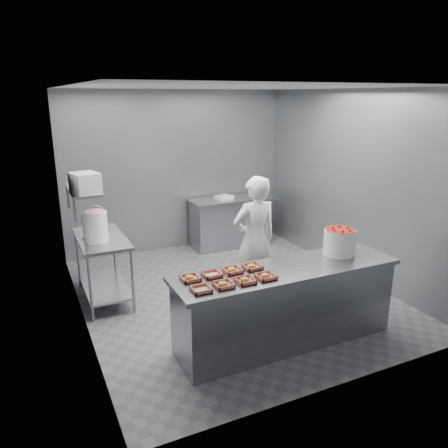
{
  "coord_description": "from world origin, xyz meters",
  "views": [
    {
      "loc": [
        -2.5,
        -5.05,
        2.71
      ],
      "look_at": [
        -0.22,
        -0.2,
        1.12
      ],
      "focal_mm": 35.0,
      "sensor_mm": 36.0,
      "label": 1
    }
  ],
  "objects": [
    {
      "name": "wall_right",
      "position": [
        2.0,
        0.0,
        1.4
      ],
      "size": [
        0.04,
        4.5,
        2.8
      ],
      "primitive_type": "cube",
      "color": "slate",
      "rests_on": "ground"
    },
    {
      "name": "rag",
      "position": [
        -1.69,
        1.04,
        0.91
      ],
      "size": [
        0.18,
        0.17,
        0.02
      ],
      "primitive_type": "cube",
      "rotation": [
        0.0,
        0.0,
        -0.27
      ],
      "color": "#CCB28C",
      "rests_on": "prep_table"
    },
    {
      "name": "appliance",
      "position": [
        -1.82,
        0.33,
        1.69
      ],
      "size": [
        0.36,
        0.39,
        0.25
      ],
      "primitive_type": "cube",
      "rotation": [
        0.0,
        0.0,
        0.24
      ],
      "color": "gray",
      "rests_on": "wall_shelf"
    },
    {
      "name": "tray_0",
      "position": [
        -1.08,
        -1.49,
        0.92
      ],
      "size": [
        0.19,
        0.18,
        0.04
      ],
      "color": "tan",
      "rests_on": "service_counter"
    },
    {
      "name": "tray_1",
      "position": [
        -0.84,
        -1.49,
        0.92
      ],
      "size": [
        0.19,
        0.18,
        0.06
      ],
      "color": "tan",
      "rests_on": "service_counter"
    },
    {
      "name": "ceiling",
      "position": [
        0.0,
        0.0,
        2.8
      ],
      "size": [
        4.5,
        4.5,
        0.0
      ],
      "primitive_type": "plane",
      "rotation": [
        3.14,
        0.0,
        0.0
      ],
      "color": "white",
      "rests_on": "wall_back"
    },
    {
      "name": "back_counter",
      "position": [
        0.9,
        1.9,
        0.45
      ],
      "size": [
        1.5,
        0.6,
        0.9
      ],
      "color": "slate",
      "rests_on": "ground"
    },
    {
      "name": "service_counter",
      "position": [
        0.0,
        -1.35,
        0.45
      ],
      "size": [
        2.6,
        0.7,
        0.9
      ],
      "color": "slate",
      "rests_on": "ground"
    },
    {
      "name": "tray_7",
      "position": [
        -0.36,
        -1.2,
        0.92
      ],
      "size": [
        0.19,
        0.18,
        0.06
      ],
      "color": "tan",
      "rests_on": "service_counter"
    },
    {
      "name": "tray_3",
      "position": [
        -0.36,
        -1.49,
        0.92
      ],
      "size": [
        0.19,
        0.18,
        0.06
      ],
      "color": "tan",
      "rests_on": "service_counter"
    },
    {
      "name": "strawberry_tub",
      "position": [
        0.78,
        -1.25,
        1.06
      ],
      "size": [
        0.37,
        0.37,
        0.31
      ],
      "color": "white",
      "rests_on": "service_counter"
    },
    {
      "name": "tray_6",
      "position": [
        -0.6,
        -1.2,
        0.92
      ],
      "size": [
        0.19,
        0.18,
        0.06
      ],
      "color": "tan",
      "rests_on": "service_counter"
    },
    {
      "name": "floor",
      "position": [
        0.0,
        0.0,
        0.0
      ],
      "size": [
        4.5,
        4.5,
        0.0
      ],
      "primitive_type": "plane",
      "color": "#4C4C51",
      "rests_on": "ground"
    },
    {
      "name": "prep_table",
      "position": [
        -1.65,
        0.6,
        0.59
      ],
      "size": [
        0.6,
        1.2,
        0.9
      ],
      "color": "slate",
      "rests_on": "ground"
    },
    {
      "name": "glaze_bucket",
      "position": [
        -1.73,
        0.46,
        1.11
      ],
      "size": [
        0.33,
        0.31,
        0.47
      ],
      "color": "white",
      "rests_on": "prep_table"
    },
    {
      "name": "wall_shelf",
      "position": [
        -1.82,
        0.6,
        1.55
      ],
      "size": [
        0.35,
        0.9,
        0.03
      ],
      "primitive_type": "cube",
      "color": "slate",
      "rests_on": "wall_left"
    },
    {
      "name": "tray_4",
      "position": [
        -1.08,
        -1.2,
        0.92
      ],
      "size": [
        0.19,
        0.18,
        0.06
      ],
      "color": "tan",
      "rests_on": "service_counter"
    },
    {
      "name": "tray_2",
      "position": [
        -0.6,
        -1.49,
        0.92
      ],
      "size": [
        0.19,
        0.18,
        0.06
      ],
      "color": "tan",
      "rests_on": "service_counter"
    },
    {
      "name": "worker",
      "position": [
        0.19,
        -0.27,
        0.86
      ],
      "size": [
        0.63,
        0.42,
        1.72
      ],
      "primitive_type": "imported",
      "rotation": [
        0.0,
        0.0,
        3.15
      ],
      "color": "silver",
      "rests_on": "ground"
    },
    {
      "name": "wall_back",
      "position": [
        0.0,
        2.25,
        1.4
      ],
      "size": [
        4.0,
        0.04,
        2.8
      ],
      "primitive_type": "cube",
      "color": "slate",
      "rests_on": "ground"
    },
    {
      "name": "wall_left",
      "position": [
        -2.0,
        0.0,
        1.4
      ],
      "size": [
        0.04,
        4.5,
        2.8
      ],
      "primitive_type": "cube",
      "color": "slate",
      "rests_on": "ground"
    },
    {
      "name": "bucket_lid",
      "position": [
        -1.74,
        0.63,
        0.91
      ],
      "size": [
        0.33,
        0.33,
        0.02
      ],
      "primitive_type": "cylinder",
      "rotation": [
        0.0,
        0.0,
        0.16
      ],
      "color": "white",
      "rests_on": "prep_table"
    },
    {
      "name": "paper_stack",
      "position": [
        0.76,
        1.9,
        0.93
      ],
      "size": [
        0.34,
        0.28,
        0.06
      ],
      "primitive_type": "cube",
      "rotation": [
        0.0,
        0.0,
        0.2
      ],
      "color": "silver",
      "rests_on": "back_counter"
    },
    {
      "name": "tray_5",
      "position": [
        -0.84,
        -1.2,
        0.92
      ],
      "size": [
        0.19,
        0.18,
        0.04
      ],
      "color": "tan",
      "rests_on": "service_counter"
    }
  ]
}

